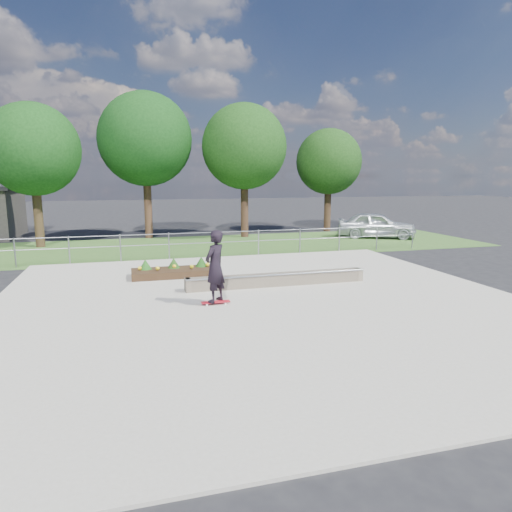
{
  "coord_description": "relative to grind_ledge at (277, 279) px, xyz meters",
  "views": [
    {
      "loc": [
        -3.61,
        -12.11,
        3.59
      ],
      "look_at": [
        0.2,
        1.5,
        1.1
      ],
      "focal_mm": 32.0,
      "sensor_mm": 36.0,
      "label": 1
    }
  ],
  "objects": [
    {
      "name": "tree_mid_right",
      "position": [
        2.04,
        12.35,
        4.97
      ],
      "size": [
        4.9,
        4.9,
        7.7
      ],
      "color": "black",
      "rests_on": "ground"
    },
    {
      "name": "tree_mid_left",
      "position": [
        -3.46,
        13.35,
        5.34
      ],
      "size": [
        5.25,
        5.25,
        8.25
      ],
      "color": "#361F15",
      "rests_on": "ground"
    },
    {
      "name": "tree_far_left",
      "position": [
        -8.96,
        11.35,
        4.59
      ],
      "size": [
        4.55,
        4.55,
        7.15
      ],
      "color": "#302113",
      "rests_on": "ground"
    },
    {
      "name": "fence",
      "position": [
        -0.96,
        5.85,
        0.51
      ],
      "size": [
        20.06,
        0.06,
        1.2
      ],
      "color": "#929499",
      "rests_on": "ground"
    },
    {
      "name": "tree_far_right",
      "position": [
        8.04,
        13.85,
        4.21
      ],
      "size": [
        4.2,
        4.2,
        6.6
      ],
      "color": "black",
      "rests_on": "ground"
    },
    {
      "name": "ground",
      "position": [
        -0.96,
        -1.65,
        -0.26
      ],
      "size": [
        120.0,
        120.0,
        0.0
      ],
      "primitive_type": "plane",
      "color": "black",
      "rests_on": "ground"
    },
    {
      "name": "planter_bed",
      "position": [
        -3.08,
        2.4,
        -0.02
      ],
      "size": [
        3.0,
        1.2,
        0.61
      ],
      "color": "black",
      "rests_on": "concrete_slab"
    },
    {
      "name": "grind_ledge",
      "position": [
        0.0,
        0.0,
        0.0
      ],
      "size": [
        6.0,
        0.44,
        0.43
      ],
      "color": "brown",
      "rests_on": "concrete_slab"
    },
    {
      "name": "concrete_slab",
      "position": [
        -0.96,
        -1.65,
        -0.23
      ],
      "size": [
        15.0,
        15.0,
        0.06
      ],
      "primitive_type": "cube",
      "color": "#A19D8F",
      "rests_on": "ground"
    },
    {
      "name": "skateboarder",
      "position": [
        -2.35,
        -1.65,
        0.87
      ],
      "size": [
        0.86,
        0.85,
        2.08
      ],
      "color": "white",
      "rests_on": "concrete_slab"
    },
    {
      "name": "grass_verge",
      "position": [
        -0.96,
        9.35,
        -0.25
      ],
      "size": [
        30.0,
        8.0,
        0.02
      ],
      "primitive_type": "cube",
      "color": "#315522",
      "rests_on": "ground"
    },
    {
      "name": "parked_car",
      "position": [
        9.35,
        9.88,
        0.5
      ],
      "size": [
        4.81,
        3.62,
        1.53
      ],
      "primitive_type": "imported",
      "rotation": [
        0.0,
        0.0,
        1.11
      ],
      "color": "silver",
      "rests_on": "ground"
    }
  ]
}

